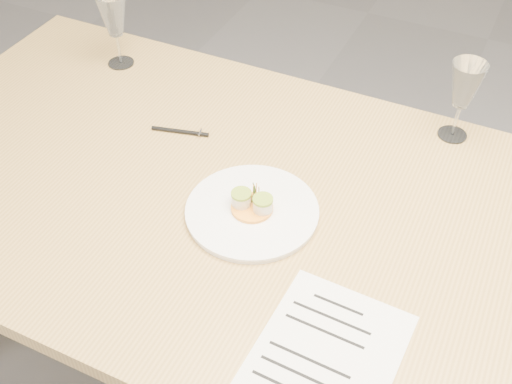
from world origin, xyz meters
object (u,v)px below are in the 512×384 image
at_px(dining_table, 361,259).
at_px(wine_glass_1, 465,87).
at_px(dinner_plate, 252,210).
at_px(ballpoint_pen, 180,131).
at_px(wine_glass_0, 113,17).
at_px(recipe_sheet, 326,355).

height_order(dining_table, wine_glass_1, wine_glass_1).
height_order(dining_table, dinner_plate, dinner_plate).
distance_m(ballpoint_pen, wine_glass_0, 0.40).
xyz_separation_m(dining_table, ballpoint_pen, (-0.53, 0.14, 0.07)).
bearing_deg(wine_glass_0, ballpoint_pen, -32.89).
relative_size(wine_glass_0, wine_glass_1, 1.02).
relative_size(dining_table, wine_glass_0, 11.34).
height_order(dinner_plate, wine_glass_0, wine_glass_0).
height_order(wine_glass_0, wine_glass_1, wine_glass_0).
bearing_deg(dinner_plate, recipe_sheet, -43.97).
bearing_deg(dining_table, ballpoint_pen, 164.94).
bearing_deg(ballpoint_pen, wine_glass_1, 10.74).
distance_m(dinner_plate, wine_glass_1, 0.59).
height_order(ballpoint_pen, wine_glass_1, wine_glass_1).
relative_size(recipe_sheet, ballpoint_pen, 2.23).
xyz_separation_m(dining_table, dinner_plate, (-0.25, -0.04, 0.08)).
xyz_separation_m(recipe_sheet, wine_glass_1, (0.06, 0.73, 0.14)).
bearing_deg(wine_glass_0, wine_glass_1, 4.87).
bearing_deg(ballpoint_pen, dining_table, -29.02).
distance_m(dinner_plate, recipe_sheet, 0.38).
bearing_deg(wine_glass_1, wine_glass_0, -175.13).
bearing_deg(recipe_sheet, dinner_plate, 138.36).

